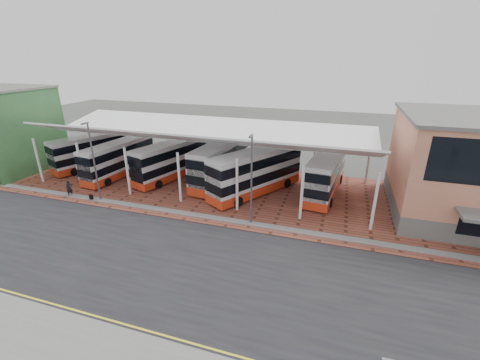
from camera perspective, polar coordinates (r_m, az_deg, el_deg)
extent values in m
plane|color=#434641|center=(24.18, -7.03, -14.05)|extent=(140.00, 140.00, 0.00)
cube|color=black|center=(23.46, -8.08, -15.35)|extent=(120.00, 14.00, 0.02)
cube|color=brown|center=(34.38, 5.02, -2.52)|extent=(72.00, 16.00, 0.06)
cube|color=slate|center=(28.99, -1.95, -7.20)|extent=(120.00, 0.80, 0.14)
cube|color=yellow|center=(19.64, -16.35, -25.00)|extent=(120.00, 0.12, 0.01)
cube|color=yellow|center=(19.80, -15.84, -24.44)|extent=(120.00, 0.12, 0.01)
cylinder|color=white|center=(43.41, -32.24, 2.93)|extent=(0.26, 0.26, 5.20)
cylinder|color=white|center=(50.88, -23.02, 6.54)|extent=(0.26, 0.26, 4.60)
cylinder|color=white|center=(39.09, -26.48, 2.27)|extent=(0.26, 0.26, 5.20)
cylinder|color=white|center=(47.25, -17.41, 6.22)|extent=(0.26, 0.26, 4.60)
cylinder|color=white|center=(35.27, -19.38, 1.42)|extent=(0.26, 0.26, 5.20)
cylinder|color=white|center=(44.14, -10.95, 5.78)|extent=(0.26, 0.26, 4.60)
cylinder|color=white|center=(32.12, -10.75, 0.36)|extent=(0.26, 0.26, 5.20)
cylinder|color=white|center=(41.66, -3.63, 5.20)|extent=(0.26, 0.26, 4.60)
cylinder|color=white|center=(29.86, -0.53, -0.91)|extent=(0.26, 0.26, 5.20)
cylinder|color=white|center=(39.94, 4.44, 4.45)|extent=(0.26, 0.26, 4.60)
cylinder|color=white|center=(28.69, 10.93, -2.29)|extent=(0.26, 0.26, 5.20)
cylinder|color=white|center=(39.08, 13.04, 3.56)|extent=(0.26, 0.26, 4.60)
cylinder|color=white|center=(28.76, 22.86, -3.63)|extent=(0.26, 0.26, 5.20)
cylinder|color=white|center=(39.13, 21.79, 2.57)|extent=(0.26, 0.26, 4.60)
cube|color=white|center=(32.93, -9.37, 7.37)|extent=(37.00, 4.95, 1.95)
cube|color=white|center=(37.90, -5.53, 9.11)|extent=(37.00, 7.12, 1.43)
cube|color=#346334|center=(49.00, -35.27, 7.04)|extent=(6.20, 10.00, 10.00)
cube|color=#5D5C59|center=(48.32, -36.58, 12.85)|extent=(6.40, 10.20, 0.25)
cylinder|color=#4E4F54|center=(34.50, -24.48, 2.71)|extent=(0.16, 0.16, 8.00)
cube|color=#4E4F54|center=(33.35, -25.87, 9.05)|extent=(0.15, 0.90, 0.15)
cylinder|color=#4E4F54|center=(26.84, 2.04, -0.36)|extent=(0.16, 0.16, 8.00)
cube|color=#4E4F54|center=(25.34, 1.98, 7.82)|extent=(0.15, 0.90, 0.15)
cube|color=silver|center=(45.99, -24.75, 4.79)|extent=(5.82, 10.36, 3.99)
cube|color=red|center=(46.43, -24.44, 2.88)|extent=(5.87, 10.41, 0.84)
cube|color=black|center=(46.10, -24.67, 4.30)|extent=(5.87, 10.41, 0.88)
cube|color=black|center=(45.73, -24.96, 6.07)|extent=(5.87, 10.41, 0.88)
cube|color=black|center=(44.14, -30.48, 3.00)|extent=(1.98, 0.83, 3.34)
cylinder|color=black|center=(46.25, -28.62, 1.90)|extent=(0.57, 0.96, 0.93)
cylinder|color=black|center=(44.19, -27.40, 1.30)|extent=(0.57, 0.96, 0.93)
cylinder|color=black|center=(48.89, -21.72, 4.00)|extent=(0.57, 0.96, 0.93)
cylinder|color=black|center=(46.95, -20.27, 3.51)|extent=(0.57, 0.96, 0.93)
cube|color=silver|center=(41.43, -20.75, 3.66)|extent=(3.49, 10.27, 3.93)
cube|color=red|center=(41.91, -20.47, 1.58)|extent=(3.53, 10.31, 0.82)
cube|color=black|center=(41.55, -20.68, 3.12)|extent=(3.53, 10.31, 0.87)
cube|color=black|center=(41.14, -20.95, 5.05)|extent=(3.53, 10.31, 0.87)
cube|color=black|center=(38.34, -25.89, 1.33)|extent=(2.05, 0.34, 3.29)
cylinder|color=black|center=(40.76, -24.71, 0.18)|extent=(0.37, 0.94, 0.92)
cylinder|color=black|center=(39.11, -22.49, -0.33)|extent=(0.37, 0.94, 0.92)
cylinder|color=black|center=(44.88, -18.66, 2.91)|extent=(0.37, 0.94, 0.92)
cylinder|color=black|center=(43.39, -16.44, 2.54)|extent=(0.37, 0.94, 0.92)
cube|color=silver|center=(38.90, -12.01, 3.62)|extent=(5.41, 10.67, 4.08)
cube|color=red|center=(39.43, -11.82, 1.32)|extent=(5.46, 10.72, 0.85)
cube|color=black|center=(39.03, -11.96, 3.02)|extent=(5.46, 10.72, 0.90)
cube|color=black|center=(38.58, -12.13, 5.16)|extent=(5.46, 10.72, 0.90)
cube|color=black|center=(35.84, -17.99, 1.30)|extent=(2.06, 0.73, 3.42)
cylinder|color=black|center=(38.34, -16.63, 0.04)|extent=(0.54, 0.98, 0.95)
cylinder|color=black|center=(36.60, -14.30, -0.75)|extent=(0.54, 0.98, 0.95)
cylinder|color=black|center=(42.45, -9.65, 2.74)|extent=(0.54, 0.98, 0.95)
cylinder|color=black|center=(40.89, -7.28, 2.14)|extent=(0.54, 0.98, 0.95)
cube|color=silver|center=(36.96, -3.10, 3.44)|extent=(3.82, 11.54, 4.43)
cube|color=red|center=(37.56, -3.05, 0.82)|extent=(3.86, 11.59, 0.93)
cube|color=black|center=(37.11, -3.09, 2.76)|extent=(3.86, 11.59, 0.98)
cube|color=black|center=(36.61, -3.14, 5.20)|extent=(3.86, 11.59, 0.98)
cube|color=black|center=(32.40, -7.62, 0.42)|extent=(2.31, 0.36, 3.71)
cylinder|color=black|center=(35.29, -7.58, -1.02)|extent=(0.40, 1.06, 1.03)
cylinder|color=black|center=(34.09, -3.88, -1.70)|extent=(0.40, 1.06, 1.03)
cylinder|color=black|center=(41.20, -2.35, 2.51)|extent=(0.40, 1.06, 1.03)
cylinder|color=black|center=(40.18, 0.94, 2.02)|extent=(0.40, 1.06, 1.03)
cube|color=silver|center=(33.69, 2.86, 1.61)|extent=(7.97, 11.05, 4.42)
cube|color=red|center=(34.34, 2.81, -1.22)|extent=(8.03, 11.11, 0.93)
cube|color=black|center=(33.85, 2.85, 0.87)|extent=(8.03, 11.11, 0.98)
cube|color=black|center=(33.30, 2.90, 3.52)|extent=(8.03, 11.11, 0.98)
cube|color=black|center=(30.32, -4.75, -0.99)|extent=(2.04, 1.27, 3.70)
cylinder|color=black|center=(33.09, -3.26, -2.43)|extent=(0.77, 1.03, 1.03)
cylinder|color=black|center=(31.29, -0.31, -3.87)|extent=(0.77, 1.03, 1.03)
cylinder|color=black|center=(37.65, 5.39, 0.55)|extent=(0.77, 1.03, 1.03)
cylinder|color=black|center=(36.08, 8.36, -0.54)|extent=(0.77, 1.03, 1.03)
cube|color=silver|center=(34.98, 15.08, 1.37)|extent=(3.60, 10.83, 4.15)
cube|color=red|center=(35.58, 14.82, -1.19)|extent=(3.64, 10.87, 0.87)
cube|color=black|center=(35.13, 15.01, 0.70)|extent=(3.64, 10.87, 0.92)
cube|color=black|center=(34.63, 15.25, 3.09)|extent=(3.64, 10.87, 0.92)
cube|color=black|center=(30.17, 13.30, -1.94)|extent=(2.17, 0.34, 3.48)
cylinder|color=black|center=(32.74, 11.65, -3.20)|extent=(0.38, 0.99, 0.97)
cylinder|color=black|center=(32.39, 15.80, -3.88)|extent=(0.38, 0.99, 0.97)
cylinder|color=black|center=(38.94, 13.96, 0.66)|extent=(0.38, 0.99, 0.97)
cylinder|color=black|center=(38.64, 17.46, 0.13)|extent=(0.38, 0.99, 0.97)
imported|color=black|center=(37.82, -28.06, -1.35)|extent=(0.60, 0.73, 1.72)
cube|color=black|center=(36.10, -24.93, -2.83)|extent=(0.32, 0.23, 0.55)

